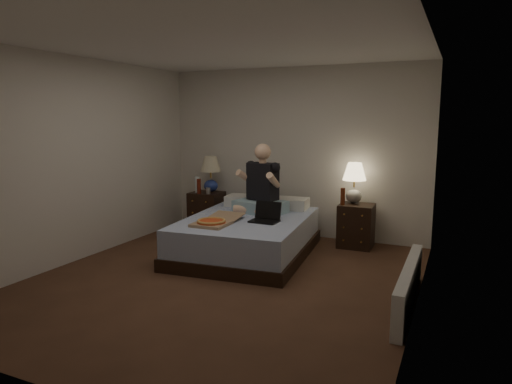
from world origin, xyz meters
The scene contains 19 objects.
floor centered at (0.00, 0.00, 0.00)m, with size 4.00×4.50×0.00m, color brown.
ceiling centered at (0.00, 0.00, 2.50)m, with size 4.00×4.50×0.00m, color white.
wall_back centered at (0.00, 2.25, 1.25)m, with size 4.00×2.50×0.00m, color beige.
wall_front centered at (0.00, -2.25, 1.25)m, with size 4.00×2.50×0.00m, color beige.
wall_left centered at (-2.00, 0.00, 1.25)m, with size 4.50×2.50×0.00m, color beige.
wall_right centered at (2.00, 0.00, 1.25)m, with size 4.50×2.50×0.00m, color beige.
bed centered at (-0.17, 0.98, 0.25)m, with size 1.47×1.96×0.49m, color #5670AC.
nightstand_left centered at (-1.29, 1.88, 0.31)m, with size 0.47×0.43×0.62m, color black.
nightstand_right centered at (1.04, 1.93, 0.30)m, with size 0.46×0.41×0.60m, color black.
lamp_left centered at (-1.25, 1.95, 0.90)m, with size 0.32×0.32×0.56m, color navy, non-canonical shape.
lamp_right centered at (0.98, 2.02, 0.88)m, with size 0.32×0.32×0.56m, color #989990, non-canonical shape.
water_bottle centered at (-1.41, 1.80, 0.74)m, with size 0.07×0.07×0.25m, color white.
soda_can centered at (-1.18, 1.74, 0.67)m, with size 0.07×0.07×0.10m, color #B6B5B1.
beer_bottle_left centered at (-1.32, 1.71, 0.73)m, with size 0.06×0.06×0.23m, color #601A0D.
beer_bottle_right centered at (0.87, 1.83, 0.71)m, with size 0.06×0.06×0.23m, color #5D220D.
person centered at (-0.15, 1.37, 0.96)m, with size 0.66×0.52×0.93m, color black, non-canonical shape.
laptop centered at (0.13, 0.85, 0.61)m, with size 0.34×0.28×0.24m, color black, non-canonical shape.
pizza_box centered at (-0.37, 0.43, 0.53)m, with size 0.40×0.76×0.08m, color tan, non-canonical shape.
radiator centered at (1.93, 0.10, 0.20)m, with size 0.10×1.60×0.40m, color silver.
Camera 1 is at (2.31, -4.19, 1.76)m, focal length 32.00 mm.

